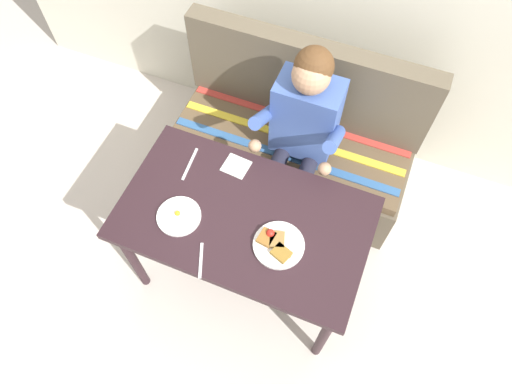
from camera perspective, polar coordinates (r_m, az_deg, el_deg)
The scene contains 9 objects.
ground_plane at distance 2.86m, azimuth -1.14°, elevation -9.71°, with size 8.00×8.00×0.00m, color beige.
table at distance 2.26m, azimuth -1.43°, elevation -3.97°, with size 1.20×0.70×0.73m.
couch at distance 2.91m, azimuth 4.57°, elevation 5.84°, with size 1.44×0.56×1.00m.
person at distance 2.47m, azimuth 5.66°, elevation 7.82°, with size 0.45×0.61×1.21m.
plate_breakfast at distance 2.11m, azimuth 2.71°, elevation -6.52°, with size 0.24×0.24×0.05m.
plate_eggs at distance 2.21m, azimuth -9.54°, elevation -2.96°, with size 0.21×0.21×0.04m.
napkin at distance 2.33m, azimuth -2.49°, elevation 3.22°, with size 0.13×0.12×0.01m, color silver.
fork at distance 2.11m, azimuth -6.85°, elevation -8.40°, with size 0.01×0.17×0.01m, color silver.
knife at distance 2.36m, azimuth -8.20°, elevation 3.47°, with size 0.01×0.20×0.01m, color silver.
Camera 1 is at (0.43, -0.91, 2.68)m, focal length 32.27 mm.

